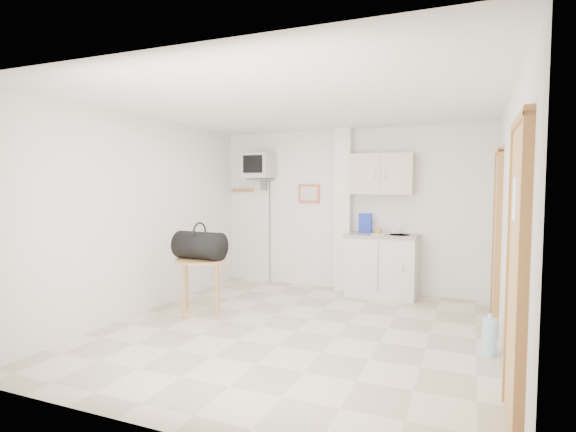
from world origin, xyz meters
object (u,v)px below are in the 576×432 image
at_px(duffel_bag, 200,245).
at_px(water_bottle, 489,337).
at_px(round_table, 201,266).
at_px(crt_television, 259,167).

bearing_deg(duffel_bag, water_bottle, 1.36).
relative_size(round_table, duffel_bag, 1.07).
relative_size(round_table, water_bottle, 1.73).
bearing_deg(crt_television, duffel_bag, -87.89).
xyz_separation_m(crt_television, round_table, (0.07, -1.82, -1.33)).
distance_m(duffel_bag, water_bottle, 3.44).
distance_m(crt_television, round_table, 2.25).
bearing_deg(round_table, water_bottle, -2.71).
bearing_deg(crt_television, round_table, -87.92).
height_order(crt_television, water_bottle, crt_television).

